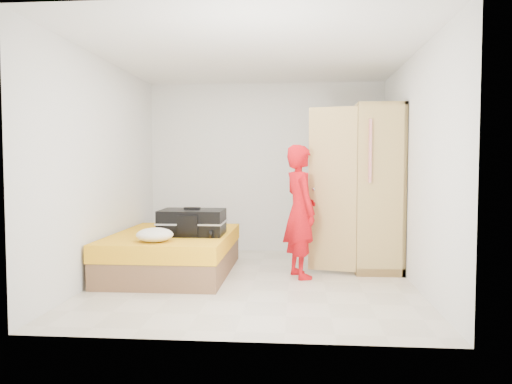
# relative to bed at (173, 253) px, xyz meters

# --- Properties ---
(room) EXTENTS (4.00, 4.02, 2.60)m
(room) POSITION_rel_bed_xyz_m (1.05, -0.34, 1.05)
(room) COLOR beige
(room) RESTS_ON ground
(bed) EXTENTS (1.42, 2.02, 0.50)m
(bed) POSITION_rel_bed_xyz_m (0.00, 0.00, 0.00)
(bed) COLOR brown
(bed) RESTS_ON ground
(wardrobe) EXTENTS (1.16, 1.20, 2.10)m
(wardrobe) POSITION_rel_bed_xyz_m (2.50, 0.52, 0.75)
(wardrobe) COLOR tan
(wardrobe) RESTS_ON ground
(person) EXTENTS (0.57, 0.68, 1.59)m
(person) POSITION_rel_bed_xyz_m (1.58, -0.10, 0.54)
(person) COLOR red
(person) RESTS_ON ground
(suitcase) EXTENTS (0.79, 0.59, 0.34)m
(suitcase) POSITION_rel_bed_xyz_m (0.27, -0.12, 0.40)
(suitcase) COLOR black
(suitcase) RESTS_ON bed
(round_cushion) EXTENTS (0.41, 0.41, 0.15)m
(round_cushion) POSITION_rel_bed_xyz_m (-0.03, -0.70, 0.33)
(round_cushion) COLOR white
(round_cushion) RESTS_ON bed
(pillow) EXTENTS (0.56, 0.35, 0.09)m
(pillow) POSITION_rel_bed_xyz_m (0.07, 0.85, 0.30)
(pillow) COLOR white
(pillow) RESTS_ON bed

